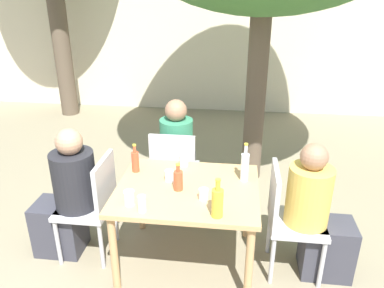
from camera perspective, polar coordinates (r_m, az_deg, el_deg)
The scene contains 18 objects.
ground_plane at distance 3.44m, azimuth -0.65°, elevation -17.14°, with size 30.00×30.00×0.00m, color gray.
cafe_building_wall at distance 6.90m, azimuth 4.29°, elevation 16.43°, with size 10.00×0.08×2.80m.
dining_table_front at distance 3.06m, azimuth -0.71°, elevation -8.05°, with size 1.14×0.93×0.73m.
patio_chair_0 at distance 3.31m, azimuth -14.74°, elevation -8.43°, with size 0.44×0.44×0.93m.
patio_chair_1 at distance 3.13m, azimuth 14.25°, elevation -10.41°, with size 0.44×0.44×0.93m.
patio_chair_2 at distance 3.75m, azimuth -2.69°, elevation -3.63°, with size 0.44×0.44×0.93m.
person_seated_0 at distance 3.40m, azimuth -18.50°, elevation -8.03°, with size 0.58×0.36×1.18m.
person_seated_1 at distance 3.18m, azimuth 18.62°, elevation -10.75°, with size 0.57×0.34×1.16m.
person_seated_2 at distance 3.96m, azimuth -2.11°, elevation -2.04°, with size 0.33×0.57×1.20m.
soda_bottle_0 at distance 2.95m, azimuth -2.11°, elevation -5.47°, with size 0.07×0.07×0.23m.
water_bottle_1 at distance 3.09m, azimuth 8.05°, elevation -3.38°, with size 0.07×0.07×0.33m.
oil_cruet_2 at distance 2.62m, azimuth 3.89°, elevation -8.82°, with size 0.08×0.08×0.30m.
soda_bottle_3 at distance 3.25m, azimuth -8.63°, elevation -2.59°, with size 0.06×0.06×0.26m.
drinking_glass_0 at distance 2.81m, azimuth -9.53°, elevation -8.12°, with size 0.08×0.08×0.11m.
drinking_glass_1 at distance 2.85m, azimuth 1.79°, elevation -7.65°, with size 0.08×0.08×0.09m.
drinking_glass_2 at distance 3.10m, azimuth -3.46°, elevation -4.84°, with size 0.08×0.08×0.09m.
drinking_glass_3 at distance 2.72m, azimuth -7.65°, elevation -9.02°, with size 0.06×0.06×0.13m.
drinking_glass_4 at distance 3.34m, azimuth -1.24°, elevation -2.53°, with size 0.08×0.08×0.10m.
Camera 1 is at (0.36, -2.59, 2.24)m, focal length 35.00 mm.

